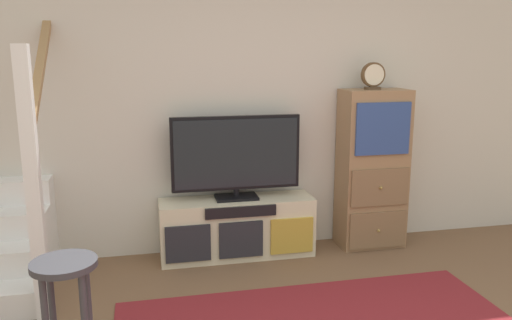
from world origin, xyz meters
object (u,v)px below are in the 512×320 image
object	(u,v)px
side_cabinet	(372,169)
bar_stool_near	(66,293)
television	(236,155)
desk_clock	(373,76)
media_console	(237,228)

from	to	relation	value
side_cabinet	bar_stool_near	xyz separation A→B (m)	(-2.42, -1.54, -0.19)
television	side_cabinet	xyz separation A→B (m)	(1.24, -0.01, -0.18)
desk_clock	bar_stool_near	world-z (taller)	desk_clock
television	side_cabinet	bearing A→B (deg)	-0.63
media_console	side_cabinet	distance (m)	1.32
television	bar_stool_near	bearing A→B (deg)	-127.32
television	media_console	bearing A→B (deg)	-90.00
desk_clock	bar_stool_near	bearing A→B (deg)	-147.41
media_console	side_cabinet	world-z (taller)	side_cabinet
side_cabinet	bar_stool_near	bearing A→B (deg)	-147.61
side_cabinet	television	bearing A→B (deg)	179.37
television	side_cabinet	distance (m)	1.25
television	bar_stool_near	xyz separation A→B (m)	(-1.18, -1.55, -0.37)
media_console	desk_clock	distance (m)	1.76
side_cabinet	desk_clock	distance (m)	0.83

